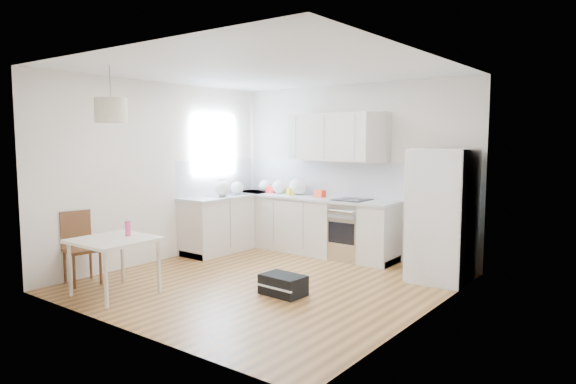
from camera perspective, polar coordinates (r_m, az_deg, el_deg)
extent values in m
plane|color=brown|center=(6.74, -2.33, -10.04)|extent=(4.20, 4.20, 0.00)
plane|color=white|center=(6.53, -2.44, 13.38)|extent=(4.20, 4.20, 0.00)
plane|color=silver|center=(8.22, 6.97, 2.40)|extent=(4.20, 0.00, 4.20)
plane|color=silver|center=(7.99, -14.09, 2.16)|extent=(0.00, 4.20, 4.20)
plane|color=silver|center=(5.41, 15.04, 0.38)|extent=(0.00, 4.20, 4.20)
cube|color=#BFE0F9|center=(8.74, -8.20, 5.21)|extent=(0.02, 1.00, 1.00)
cube|color=beige|center=(8.39, 2.31, -3.75)|extent=(3.00, 0.60, 0.88)
cube|color=beige|center=(8.69, -6.50, -3.45)|extent=(0.60, 1.80, 0.88)
cube|color=silver|center=(8.33, 2.32, -0.63)|extent=(3.02, 0.64, 0.04)
cube|color=silver|center=(8.62, -6.53, -0.43)|extent=(0.64, 1.82, 0.04)
cube|color=white|center=(8.54, 3.46, 1.62)|extent=(3.00, 0.01, 0.58)
cube|color=white|center=(8.80, -7.95, 1.70)|extent=(0.01, 1.80, 0.58)
cube|color=beige|center=(8.14, 5.53, 6.07)|extent=(1.70, 0.32, 0.75)
cube|color=beige|center=(6.44, -18.78, -5.08)|extent=(0.86, 0.86, 0.04)
cylinder|color=beige|center=(6.63, -23.07, -7.94)|extent=(0.05, 0.05, 0.64)
cylinder|color=beige|center=(6.03, -19.57, -9.17)|extent=(0.05, 0.05, 0.64)
cylinder|color=beige|center=(7.00, -17.92, -7.01)|extent=(0.05, 0.05, 0.64)
cylinder|color=beige|center=(6.44, -14.16, -8.03)|extent=(0.05, 0.05, 0.64)
cylinder|color=#D83C79|center=(6.53, -17.38, -3.72)|extent=(0.07, 0.07, 0.22)
cube|color=black|center=(6.21, -0.55, -10.28)|extent=(0.54, 0.37, 0.24)
cylinder|color=#C5B797|center=(6.35, -19.08, 8.56)|extent=(0.42, 0.42, 0.29)
ellipsoid|color=white|center=(8.98, -2.54, 0.67)|extent=(0.24, 0.20, 0.22)
ellipsoid|color=white|center=(8.74, -0.93, 0.59)|extent=(0.26, 0.22, 0.23)
ellipsoid|color=white|center=(8.54, 1.12, 0.64)|extent=(0.32, 0.27, 0.28)
ellipsoid|color=white|center=(8.70, -5.67, 0.47)|extent=(0.24, 0.20, 0.21)
ellipsoid|color=white|center=(8.39, -7.28, 0.35)|extent=(0.27, 0.23, 0.24)
cube|color=red|center=(8.24, 3.61, -0.17)|extent=(0.19, 0.14, 0.12)
cube|color=yellow|center=(8.57, 0.28, 0.09)|extent=(0.20, 0.19, 0.12)
cube|color=red|center=(8.88, -1.89, 0.28)|extent=(0.17, 0.12, 0.11)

